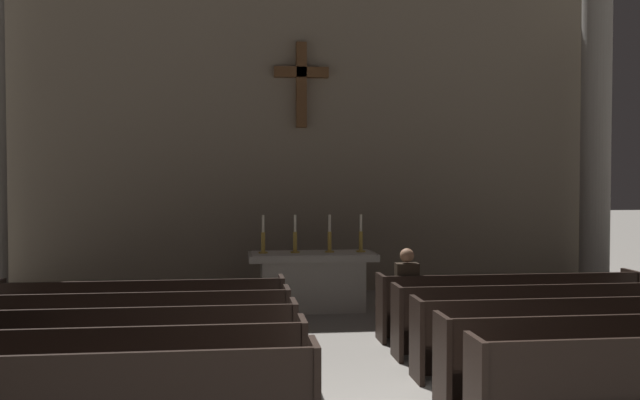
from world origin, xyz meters
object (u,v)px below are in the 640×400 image
column_right_third (596,119)px  candlestick_inner_right (330,240)px  candlestick_outer_right (361,240)px  lone_worshipper (405,292)px  pew_right_row_4 (538,319)px  candlestick_outer_left (263,241)px  pew_left_row_5 (143,313)px  pew_right_row_2 (619,356)px  pew_left_row_4 (134,329)px  altar (312,280)px  pew_right_row_3 (574,335)px  pew_left_row_3 (121,348)px  pew_right_row_5 (509,305)px  candlestick_inner_left (295,241)px  pew_left_row_2 (106,373)px

column_right_third → candlestick_inner_right: column_right_third is taller
candlestick_outer_right → lone_worshipper: 2.48m
pew_right_row_4 → candlestick_outer_left: bearing=134.8°
pew_left_row_5 → pew_right_row_2: size_ratio=1.00×
pew_left_row_4 → pew_right_row_2: size_ratio=1.00×
pew_right_row_2 → altar: (-2.58, 5.45, 0.06)m
column_right_third → pew_right_row_3: bearing=-119.7°
pew_left_row_3 → candlestick_outer_left: 4.83m
pew_left_row_5 → pew_right_row_3: (5.16, -2.00, 0.00)m
pew_right_row_2 → column_right_third: column_right_third is taller
pew_left_row_3 → candlestick_outer_left: size_ratio=5.82×
pew_left_row_5 → pew_right_row_5: 5.16m
candlestick_inner_right → pew_right_row_4: bearing=-56.6°
pew_left_row_5 → pew_right_row_5: (5.16, 0.00, 0.00)m
candlestick_inner_right → lone_worshipper: bearing=-72.5°
pew_right_row_2 → pew_left_row_4: bearing=158.8°
pew_right_row_2 → candlestick_outer_right: candlestick_outer_right is taller
altar → candlestick_outer_right: (0.85, 0.00, 0.68)m
pew_right_row_3 → candlestick_inner_left: bearing=122.9°
pew_right_row_5 → altar: 3.56m
pew_right_row_3 → candlestick_outer_left: (-3.43, 4.45, 0.74)m
pew_left_row_5 → candlestick_outer_right: size_ratio=5.82×
pew_right_row_5 → altar: (-2.58, 2.45, 0.06)m
pew_left_row_3 → candlestick_outer_left: (1.73, 4.45, 0.74)m
pew_left_row_2 → pew_left_row_5: (0.00, 3.00, 0.00)m
candlestick_inner_right → pew_right_row_5: bearing=-47.1°
pew_left_row_3 → pew_right_row_4: 5.25m
pew_left_row_3 → candlestick_outer_right: (3.43, 4.45, 0.74)m
pew_right_row_4 → candlestick_inner_right: candlestick_inner_right is taller
pew_right_row_3 → candlestick_inner_right: candlestick_inner_right is taller
column_right_third → candlestick_inner_left: (-5.85, -0.77, -2.21)m
pew_left_row_3 → pew_right_row_5: (5.16, 2.00, 0.00)m
pew_right_row_3 → pew_right_row_4: bearing=90.0°
pew_left_row_2 → pew_left_row_5: bearing=90.0°
pew_left_row_3 → pew_right_row_5: same height
pew_right_row_4 → altar: 4.31m
pew_left_row_3 → candlestick_inner_left: bearing=62.9°
pew_right_row_5 → candlestick_outer_left: bearing=144.4°
pew_right_row_2 → candlestick_outer_left: candlestick_outer_left is taller
pew_left_row_4 → pew_right_row_3: 5.25m
pew_left_row_5 → pew_left_row_2: bearing=-90.0°
pew_right_row_5 → candlestick_outer_left: (-3.43, 2.45, 0.74)m
pew_left_row_2 → pew_right_row_5: (5.16, 3.00, 0.00)m
column_right_third → altar: column_right_third is taller
pew_left_row_5 → pew_right_row_2: same height
candlestick_inner_right → pew_right_row_3: bearing=-62.9°
pew_right_row_4 → candlestick_outer_right: 3.93m
pew_left_row_2 → pew_left_row_3: size_ratio=1.00×
candlestick_outer_left → pew_right_row_5: bearing=-35.6°
pew_left_row_4 → pew_left_row_3: bearing=-90.0°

